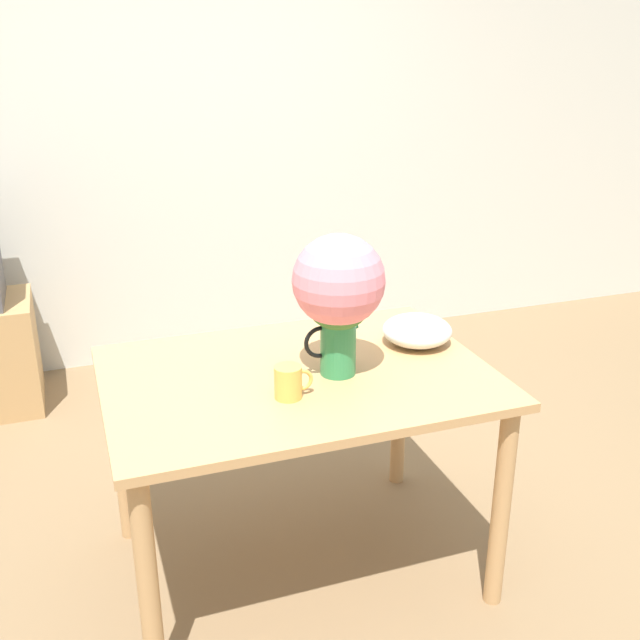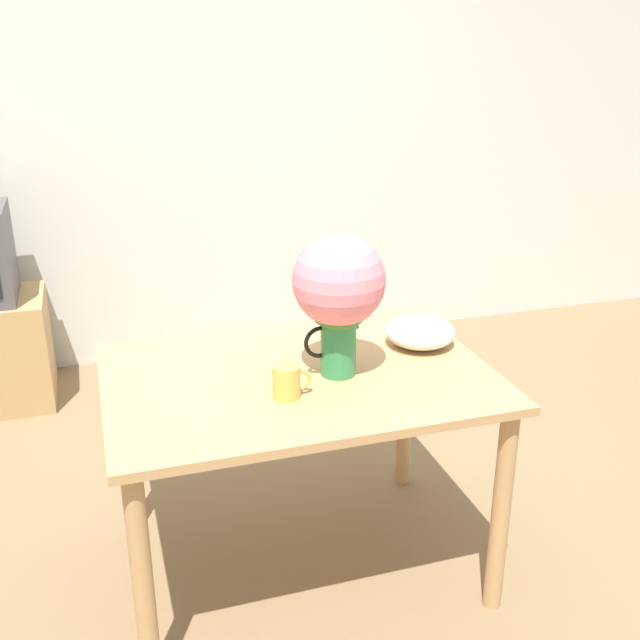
{
  "view_description": "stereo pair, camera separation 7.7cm",
  "coord_description": "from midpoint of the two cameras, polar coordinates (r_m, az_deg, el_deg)",
  "views": [
    {
      "loc": [
        -0.74,
        -2.2,
        1.81
      ],
      "look_at": [
        -0.02,
        -0.14,
        0.96
      ],
      "focal_mm": 42.0,
      "sensor_mm": 36.0,
      "label": 1
    },
    {
      "loc": [
        -0.67,
        -2.22,
        1.81
      ],
      "look_at": [
        -0.02,
        -0.14,
        0.96
      ],
      "focal_mm": 42.0,
      "sensor_mm": 36.0,
      "label": 2
    }
  ],
  "objects": [
    {
      "name": "flower_vase",
      "position": [
        2.33,
        0.48,
        2.32
      ],
      "size": [
        0.29,
        0.29,
        0.46
      ],
      "color": "#2D844C",
      "rests_on": "table"
    },
    {
      "name": "coffee_mug",
      "position": [
        2.27,
        -3.34,
        -4.74
      ],
      "size": [
        0.12,
        0.08,
        0.1
      ],
      "color": "gold",
      "rests_on": "table"
    },
    {
      "name": "white_bowl",
      "position": [
        2.67,
        6.56,
        -0.78
      ],
      "size": [
        0.25,
        0.25,
        0.1
      ],
      "color": "silver",
      "rests_on": "table"
    },
    {
      "name": "table",
      "position": [
        2.49,
        -2.57,
        -6.3
      ],
      "size": [
        1.25,
        0.89,
        0.77
      ],
      "color": "tan",
      "rests_on": "ground_plane"
    },
    {
      "name": "wall_back",
      "position": [
        4.29,
        -10.1,
        14.05
      ],
      "size": [
        8.0,
        0.05,
        2.6
      ],
      "color": "silver",
      "rests_on": "ground_plane"
    },
    {
      "name": "ground_plane",
      "position": [
        2.95,
        -1.4,
        -16.76
      ],
      "size": [
        12.0,
        12.0,
        0.0
      ],
      "primitive_type": "plane",
      "color": "#7F6647"
    }
  ]
}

